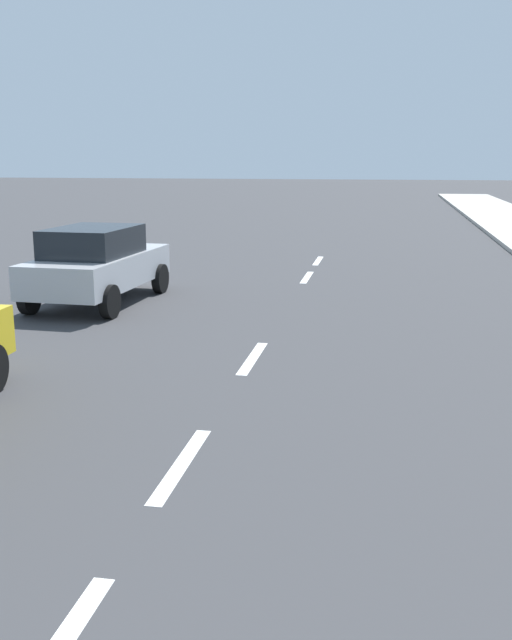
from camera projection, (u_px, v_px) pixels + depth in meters
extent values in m
plane|color=#38383A|center=(296.00, 293.00, 15.97)|extent=(160.00, 160.00, 0.00)
cube|color=white|center=(182.00, 464.00, 7.12)|extent=(0.16, 1.80, 0.01)
cube|color=white|center=(253.00, 358.00, 10.86)|extent=(0.16, 1.80, 0.01)
cube|color=white|center=(307.00, 277.00, 18.07)|extent=(0.16, 1.80, 0.01)
cube|color=white|center=(318.00, 261.00, 20.92)|extent=(0.16, 1.80, 0.01)
cube|color=#B7BABF|center=(99.00, 270.00, 14.81)|extent=(1.85, 4.01, 0.64)
cube|color=black|center=(93.00, 241.00, 14.49)|extent=(1.55, 2.11, 0.56)
cylinder|color=black|center=(91.00, 276.00, 16.34)|extent=(0.21, 0.65, 0.64)
cylinder|color=black|center=(160.00, 278.00, 15.98)|extent=(0.21, 0.65, 0.64)
cylinder|color=black|center=(29.00, 298.00, 13.80)|extent=(0.21, 0.65, 0.64)
cylinder|color=black|center=(110.00, 302.00, 13.44)|extent=(0.21, 0.65, 0.64)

